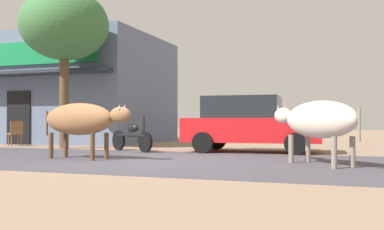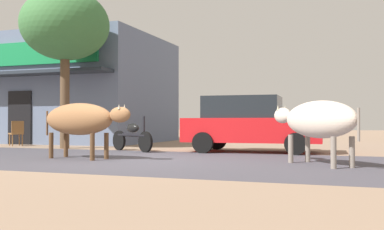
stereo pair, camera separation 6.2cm
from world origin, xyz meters
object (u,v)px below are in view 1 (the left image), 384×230
Objects in this scene: parked_hatchback_car at (249,123)px; cow_near_brown at (80,120)px; cafe_chair_near_tree at (16,132)px; roadside_tree at (64,26)px; parked_motorcycle at (132,136)px; cow_far_dark at (318,120)px.

parked_hatchback_car reaches higher than cow_near_brown.
cow_near_brown is at bearing -36.76° from cafe_chair_near_tree.
parked_motorcycle is (2.81, -0.55, -3.64)m from roadside_tree.
parked_hatchback_car is 8.80m from cafe_chair_near_tree.
parked_motorcycle is 6.16m from cow_far_dark.
roadside_tree is 9.51m from cow_far_dark.
roadside_tree is 2.03× the size of cow_near_brown.
roadside_tree is 7.04m from parked_hatchback_car.
parked_motorcycle is 0.69× the size of cow_near_brown.
cow_far_dark is 11.61m from cafe_chair_near_tree.
cow_far_dark is (8.41, -3.08, -3.18)m from roadside_tree.
roadside_tree is 5.79× the size of cafe_chair_near_tree.
cafe_chair_near_tree is (-5.38, 1.21, 0.05)m from parked_motorcycle.
cow_far_dark is (5.60, -2.53, 0.46)m from parked_motorcycle.
parked_hatchback_car is 3.54m from parked_motorcycle.
roadside_tree is at bearing 159.88° from cow_far_dark.
cafe_chair_near_tree is at bearing 165.56° from roadside_tree.
cow_far_dark is at bearing -20.12° from roadside_tree.
parked_motorcycle is 2.92m from cow_near_brown.
cow_near_brown is (0.09, -2.88, 0.48)m from parked_motorcycle.
cow_near_brown reaches higher than cow_far_dark.
cafe_chair_near_tree is at bearing 161.17° from cow_far_dark.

